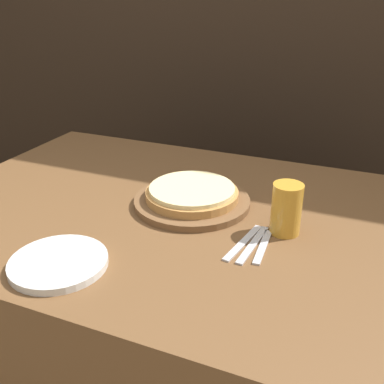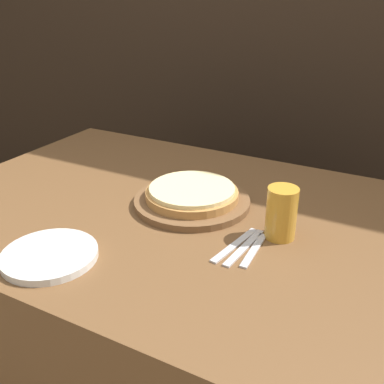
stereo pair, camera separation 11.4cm
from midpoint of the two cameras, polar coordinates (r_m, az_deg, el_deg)
The scene contains 7 objects.
dining_table at distance 1.50m, azimuth -5.28°, elevation -14.61°, with size 1.40×1.01×0.73m.
pizza_on_board at distance 1.30m, azimuth -2.51°, elevation -0.68°, with size 0.34×0.34×0.06m.
beer_glass at distance 1.15m, azimuth 9.16°, elevation -1.93°, with size 0.08×0.08×0.14m.
dinner_plate at distance 1.10m, azimuth -19.52°, elevation -8.55°, with size 0.22×0.22×0.02m.
fork at distance 1.12m, azimuth 3.62°, elevation -6.49°, with size 0.05×0.19×0.00m.
dinner_knife at distance 1.12m, azimuth 4.83°, elevation -6.74°, with size 0.03×0.19×0.00m.
spoon at distance 1.11m, azimuth 6.07°, elevation -6.99°, with size 0.03×0.16×0.00m.
Camera 1 is at (0.52, -1.04, 1.32)m, focal length 42.00 mm.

